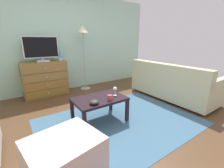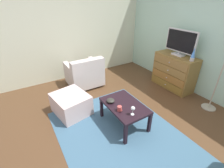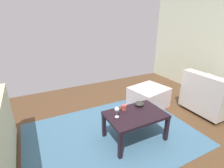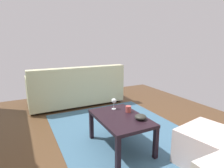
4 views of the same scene
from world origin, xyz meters
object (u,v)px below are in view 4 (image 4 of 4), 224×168
(bowl_decorative, at_px, (141,117))
(coffee_table, at_px, (121,121))
(couch_large, at_px, (76,89))
(ottoman, at_px, (215,151))
(mug, at_px, (128,109))
(wine_glass, at_px, (114,101))

(bowl_decorative, bearing_deg, coffee_table, 42.32)
(coffee_table, relative_size, couch_large, 0.43)
(couch_large, xyz_separation_m, ottoman, (-2.81, -0.73, -0.13))
(coffee_table, height_order, mug, mug)
(couch_large, bearing_deg, coffee_table, -179.70)
(wine_glass, distance_m, bowl_decorative, 0.50)
(wine_glass, bearing_deg, couch_large, 1.97)
(coffee_table, height_order, couch_large, couch_large)
(bowl_decorative, xyz_separation_m, couch_large, (2.18, 0.18, -0.13))
(bowl_decorative, height_order, couch_large, couch_large)
(wine_glass, xyz_separation_m, couch_large, (1.70, 0.06, -0.21))
(wine_glass, xyz_separation_m, ottoman, (-1.11, -0.67, -0.34))
(coffee_table, bearing_deg, ottoman, -139.03)
(mug, bearing_deg, wine_glass, 33.12)
(coffee_table, xyz_separation_m, ottoman, (-0.83, -0.72, -0.17))
(mug, bearing_deg, bowl_decorative, -179.70)
(coffee_table, relative_size, wine_glass, 5.43)
(mug, distance_m, bowl_decorative, 0.29)
(coffee_table, distance_m, ottoman, 1.11)
(bowl_decorative, height_order, ottoman, bowl_decorative)
(bowl_decorative, relative_size, couch_large, 0.07)
(wine_glass, relative_size, ottoman, 0.22)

